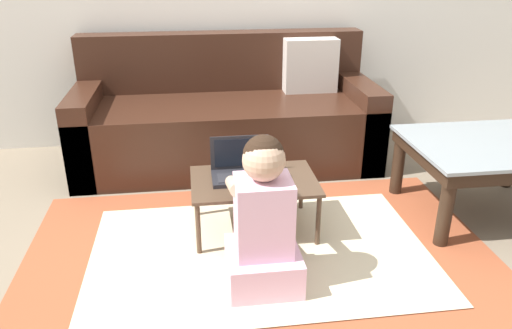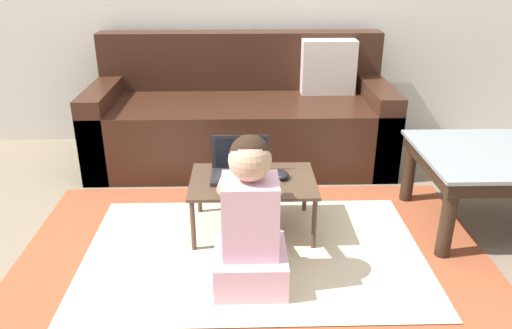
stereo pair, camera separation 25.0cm
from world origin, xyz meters
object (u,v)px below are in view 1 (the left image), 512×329
Objects in this scene: laptop_desk at (254,185)px; person_seated at (263,222)px; couch at (228,119)px; laptop at (241,171)px; coffee_table at (487,154)px; computer_mouse at (282,174)px.

person_seated reaches higher than laptop_desk.
couch is 0.94m from laptop.
laptop is at bearing -90.73° from couch.
couch reaches higher than coffee_table.
person_seated is (0.03, -1.41, 0.01)m from couch.
laptop_desk is (-1.25, -0.03, -0.08)m from coffee_table.
coffee_table is 1.36m from person_seated.
computer_mouse is at bearing -6.21° from laptop.
coffee_table is at bearing 1.29° from laptop_desk.
couch reaches higher than laptop_desk.
couch is 20.96× the size of computer_mouse.
coffee_table is (1.30, -0.94, 0.06)m from couch.
couch reaches higher than person_seated.
couch reaches higher than laptop.
person_seated reaches higher than coffee_table.
coffee_table is at bearing -0.28° from laptop.
person_seated reaches higher than computer_mouse.
computer_mouse is (-1.11, -0.02, -0.04)m from coffee_table.
computer_mouse is 0.48m from person_seated.
laptop_desk is at bearing -87.15° from couch.
laptop is (-0.01, -0.94, 0.04)m from couch.
person_seated is (-0.17, -0.45, -0.01)m from computer_mouse.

